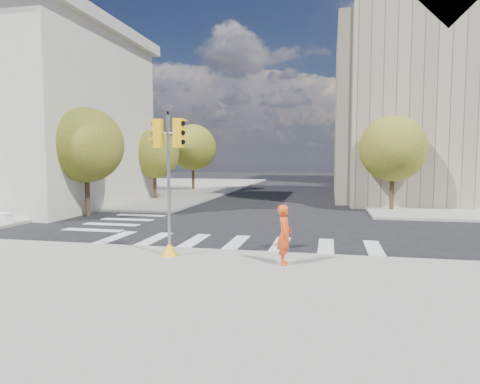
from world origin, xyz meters
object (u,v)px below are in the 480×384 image
at_px(lamp_near, 393,142).
at_px(traffic_signal, 169,195).
at_px(photographer, 284,235).
at_px(lamp_far, 374,147).

height_order(lamp_near, traffic_signal, lamp_near).
xyz_separation_m(traffic_signal, photographer, (3.92, -0.35, -1.13)).
xyz_separation_m(lamp_far, photographer, (-5.74, -33.77, -3.49)).
distance_m(lamp_near, lamp_far, 14.00).
xyz_separation_m(lamp_far, traffic_signal, (-9.66, -33.42, -2.37)).
bearing_deg(photographer, lamp_far, -15.05).
relative_size(lamp_near, photographer, 4.33).
relative_size(lamp_far, photographer, 4.33).
distance_m(lamp_near, traffic_signal, 21.82).
distance_m(lamp_far, traffic_signal, 34.87).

